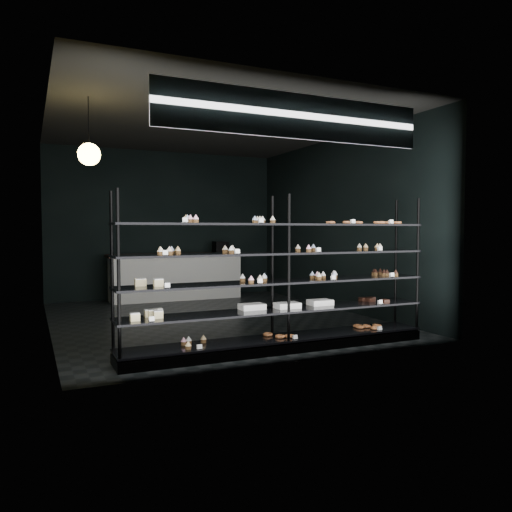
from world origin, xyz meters
The scene contains 5 objects.
room centered at (0.00, 0.00, 1.60)m, with size 5.01×6.01×3.20m.
display_shelf centered at (0.03, -2.45, 0.63)m, with size 4.00×0.50×1.91m.
signage centered at (0.00, -2.93, 2.75)m, with size 3.30×0.05×0.50m.
pendant_lamp centered at (-2.02, -1.13, 2.45)m, with size 0.29×0.29×0.87m.
service_counter centered at (0.12, 2.50, 0.50)m, with size 2.85×0.65×1.23m.
Camera 1 is at (-2.75, -7.86, 1.48)m, focal length 35.00 mm.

